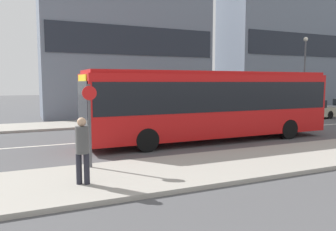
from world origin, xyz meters
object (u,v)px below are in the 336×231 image
at_px(city_bus, 212,101).
at_px(street_lamp, 305,67).
at_px(parked_car_0, 307,110).
at_px(pedestrian_near_stop, 82,146).
at_px(bus_stop_sign, 90,119).

relative_size(city_bus, street_lamp, 1.88).
bearing_deg(street_lamp, parked_car_0, -130.26).
bearing_deg(city_bus, parked_car_0, 27.75).
xyz_separation_m(city_bus, pedestrian_near_stop, (-6.80, -4.71, -0.75)).
height_order(bus_stop_sign, street_lamp, street_lamp).
relative_size(city_bus, pedestrian_near_stop, 6.84).
bearing_deg(city_bus, street_lamp, 32.53).
distance_m(city_bus, parked_car_0, 12.85).
relative_size(pedestrian_near_stop, street_lamp, 0.27).
height_order(city_bus, parked_car_0, city_bus).
bearing_deg(bus_stop_sign, street_lamp, 27.86).
distance_m(pedestrian_near_stop, bus_stop_sign, 1.77).
relative_size(city_bus, bus_stop_sign, 4.62).
distance_m(parked_car_0, pedestrian_near_stop, 20.98).
xyz_separation_m(bus_stop_sign, street_lamp, (19.90, 10.52, 2.42)).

